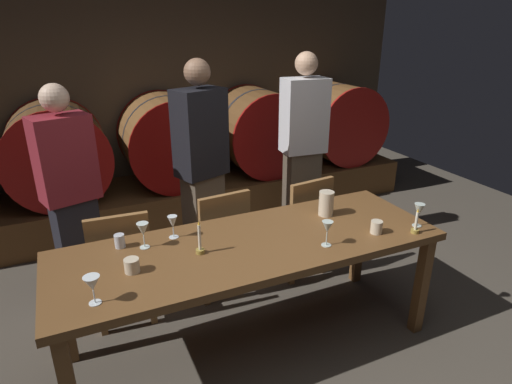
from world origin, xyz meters
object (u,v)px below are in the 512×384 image
(wine_barrel_center, at_px, (169,141))
(guest_right, at_px, (303,153))
(guest_left, at_px, (71,197))
(cup_left, at_px, (120,241))
(chair_center, at_px, (220,237))
(chair_left, at_px, (121,262))
(dining_table, at_px, (251,253))
(wine_glass_center, at_px, (173,223))
(wine_glass_left, at_px, (143,230))
(wine_glass_far_right, at_px, (419,211))
(candle_left, at_px, (200,244))
(cup_right, at_px, (376,227))
(wine_glass_far_left, at_px, (92,284))
(wine_barrel_right, at_px, (259,131))
(wine_glass_right, at_px, (327,228))
(cup_center, at_px, (132,265))
(chair_right, at_px, (302,221))
(guest_center, at_px, (202,172))
(candle_right, at_px, (416,227))
(wine_barrel_far_right, at_px, (337,122))
(pitcher, at_px, (326,203))
(wine_barrel_left, at_px, (57,153))

(wine_barrel_center, xyz_separation_m, guest_right, (0.95, -1.15, 0.07))
(guest_left, relative_size, cup_left, 20.11)
(chair_center, height_order, guest_right, guest_right)
(chair_left, relative_size, chair_center, 1.00)
(dining_table, relative_size, wine_glass_center, 16.27)
(wine_glass_left, distance_m, wine_glass_far_right, 1.75)
(candle_left, xyz_separation_m, wine_glass_center, (-0.09, 0.26, 0.04))
(cup_right, bearing_deg, wine_glass_far_left, -179.06)
(wine_glass_center, bearing_deg, wine_barrel_right, 52.79)
(dining_table, bearing_deg, wine_glass_right, -29.58)
(cup_center, bearing_deg, chair_left, 89.96)
(cup_center, bearing_deg, wine_glass_center, 44.26)
(chair_right, distance_m, guest_center, 0.92)
(candle_right, bearing_deg, wine_barrel_right, 87.81)
(chair_center, bearing_deg, wine_barrel_right, -128.85)
(cup_center, bearing_deg, candle_right, -9.36)
(cup_left, bearing_deg, chair_right, 13.90)
(wine_barrel_right, xyz_separation_m, candle_left, (-1.42, -2.25, -0.03))
(chair_right, bearing_deg, wine_glass_far_right, 103.88)
(wine_barrel_right, distance_m, cup_right, 2.49)
(wine_barrel_far_right, bearing_deg, cup_right, -119.50)
(wine_barrel_right, xyz_separation_m, cup_left, (-1.84, -1.98, -0.04))
(candle_right, height_order, wine_glass_far_right, candle_right)
(pitcher, relative_size, wine_glass_left, 1.07)
(wine_barrel_right, height_order, wine_barrel_far_right, same)
(candle_left, relative_size, wine_glass_far_right, 1.32)
(pitcher, distance_m, wine_glass_far_right, 0.60)
(wine_barrel_center, relative_size, wine_glass_far_left, 6.42)
(guest_center, bearing_deg, guest_left, -23.68)
(wine_barrel_center, height_order, cup_right, wine_barrel_center)
(guest_right, bearing_deg, chair_right, 66.46)
(wine_barrel_right, xyz_separation_m, wine_glass_far_right, (-0.01, -2.50, 0.02))
(chair_left, xyz_separation_m, wine_glass_center, (0.30, -0.34, 0.39))
(wine_barrel_right, bearing_deg, chair_right, -102.28)
(candle_left, relative_size, wine_glass_center, 1.42)
(guest_left, distance_m, candle_right, 2.39)
(dining_table, relative_size, pitcher, 13.79)
(guest_center, bearing_deg, wine_glass_center, 39.39)
(dining_table, bearing_deg, wine_barrel_left, 114.54)
(candle_left, distance_m, candle_right, 1.36)
(cup_left, bearing_deg, chair_center, 26.90)
(pitcher, relative_size, wine_glass_far_left, 1.16)
(chair_left, height_order, cup_left, chair_left)
(dining_table, bearing_deg, guest_left, 132.48)
(chair_left, bearing_deg, candle_right, 155.10)
(wine_glass_far_left, xyz_separation_m, cup_center, (0.21, 0.21, -0.07))
(dining_table, bearing_deg, pitcher, 13.25)
(chair_left, distance_m, wine_glass_right, 1.44)
(dining_table, xyz_separation_m, cup_right, (0.77, -0.22, 0.12))
(guest_right, bearing_deg, wine_glass_left, 34.23)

